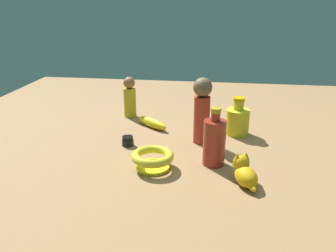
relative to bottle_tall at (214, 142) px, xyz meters
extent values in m
plane|color=#936D47|center=(0.17, 0.17, -0.08)|extent=(2.00, 2.00, 0.00)
cylinder|color=maroon|center=(0.00, 0.00, 0.00)|extent=(0.07, 0.07, 0.15)
cylinder|color=maroon|center=(0.00, 0.00, 0.08)|extent=(0.03, 0.03, 0.03)
cylinder|color=#BB9019|center=(0.00, 0.00, 0.11)|extent=(0.03, 0.03, 0.02)
ellipsoid|color=yellow|center=(0.31, 0.26, -0.06)|extent=(0.14, 0.16, 0.04)
cylinder|color=#A83221|center=(0.18, 0.05, 0.01)|extent=(0.06, 0.06, 0.18)
sphere|color=brown|center=(0.18, 0.05, 0.13)|extent=(0.07, 0.07, 0.07)
cylinder|color=black|center=(0.11, 0.32, -0.07)|extent=(0.04, 0.04, 0.02)
cylinder|color=yellow|center=(0.11, 0.32, -0.06)|extent=(0.04, 0.04, 0.00)
cylinder|color=black|center=(0.11, 0.32, -0.05)|extent=(0.04, 0.04, 0.01)
cylinder|color=yellow|center=(-0.06, 0.19, -0.08)|extent=(0.11, 0.11, 0.01)
torus|color=gold|center=(-0.06, 0.19, -0.04)|extent=(0.14, 0.14, 0.03)
ellipsoid|color=#CE960E|center=(-0.13, -0.10, -0.05)|extent=(0.11, 0.09, 0.06)
sphere|color=#CE960E|center=(-0.09, -0.08, -0.03)|extent=(0.05, 0.05, 0.05)
cone|color=#CE960E|center=(-0.09, -0.07, 0.00)|extent=(0.02, 0.02, 0.02)
cone|color=#CE960E|center=(-0.08, -0.09, 0.00)|extent=(0.02, 0.02, 0.02)
ellipsoid|color=#CE960E|center=(-0.16, -0.11, -0.06)|extent=(0.04, 0.03, 0.02)
cylinder|color=gold|center=(0.28, -0.09, -0.03)|extent=(0.09, 0.09, 0.10)
cylinder|color=gold|center=(0.28, -0.09, 0.04)|extent=(0.04, 0.04, 0.04)
cylinder|color=#CCA404|center=(0.28, -0.09, 0.06)|extent=(0.05, 0.05, 0.01)
cylinder|color=gold|center=(0.43, 0.39, -0.01)|extent=(0.07, 0.07, 0.13)
sphere|color=brown|center=(0.43, 0.39, 0.08)|extent=(0.05, 0.05, 0.05)
camera|label=1|loc=(-1.02, 0.01, 0.43)|focal=36.45mm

